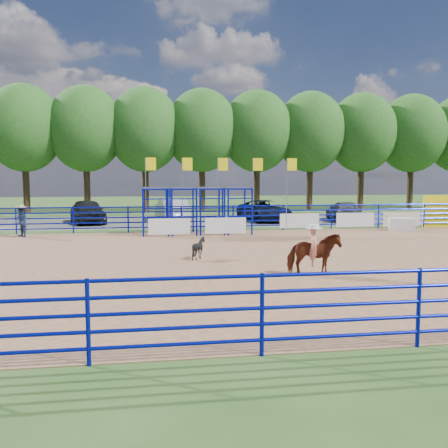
{
  "coord_description": "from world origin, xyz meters",
  "views": [
    {
      "loc": [
        -5.01,
        -18.44,
        3.21
      ],
      "look_at": [
        -1.95,
        1.0,
        1.3
      ],
      "focal_mm": 40.0,
      "sensor_mm": 36.0,
      "label": 1
    }
  ],
  "objects_px": {
    "car_b": "(171,210)",
    "car_d": "(344,211)",
    "announcer_table": "(402,224)",
    "horse_and_rider": "(314,251)",
    "calf": "(199,248)",
    "car_a": "(88,211)",
    "spectator_cowboy": "(21,221)",
    "car_c": "(264,211)"
  },
  "relations": [
    {
      "from": "car_b",
      "to": "car_d",
      "type": "distance_m",
      "value": 12.26
    },
    {
      "from": "announcer_table",
      "to": "horse_and_rider",
      "type": "distance_m",
      "value": 15.08
    },
    {
      "from": "announcer_table",
      "to": "calf",
      "type": "bearing_deg",
      "value": -147.79
    },
    {
      "from": "calf",
      "to": "car_a",
      "type": "distance_m",
      "value": 16.71
    },
    {
      "from": "spectator_cowboy",
      "to": "car_d",
      "type": "bearing_deg",
      "value": 17.69
    },
    {
      "from": "car_c",
      "to": "horse_and_rider",
      "type": "bearing_deg",
      "value": -109.83
    },
    {
      "from": "spectator_cowboy",
      "to": "car_a",
      "type": "distance_m",
      "value": 7.83
    },
    {
      "from": "horse_and_rider",
      "to": "calf",
      "type": "xyz_separation_m",
      "value": [
        -3.29,
        3.77,
        -0.37
      ]
    },
    {
      "from": "car_d",
      "to": "car_b",
      "type": "bearing_deg",
      "value": 1.91
    },
    {
      "from": "car_c",
      "to": "car_d",
      "type": "xyz_separation_m",
      "value": [
        5.67,
        -0.65,
        -0.06
      ]
    },
    {
      "from": "calf",
      "to": "car_b",
      "type": "xyz_separation_m",
      "value": [
        -0.2,
        16.35,
        0.39
      ]
    },
    {
      "from": "horse_and_rider",
      "to": "calf",
      "type": "distance_m",
      "value": 5.01
    },
    {
      "from": "car_a",
      "to": "calf",
      "type": "bearing_deg",
      "value": -85.13
    },
    {
      "from": "calf",
      "to": "car_d",
      "type": "bearing_deg",
      "value": -54.37
    },
    {
      "from": "car_a",
      "to": "car_b",
      "type": "relative_size",
      "value": 0.95
    },
    {
      "from": "announcer_table",
      "to": "car_d",
      "type": "xyz_separation_m",
      "value": [
        -0.75,
        6.73,
        0.29
      ]
    },
    {
      "from": "car_b",
      "to": "car_c",
      "type": "distance_m",
      "value": 6.55
    },
    {
      "from": "spectator_cowboy",
      "to": "car_a",
      "type": "height_order",
      "value": "spectator_cowboy"
    },
    {
      "from": "horse_and_rider",
      "to": "car_c",
      "type": "bearing_deg",
      "value": 81.11
    },
    {
      "from": "announcer_table",
      "to": "car_c",
      "type": "distance_m",
      "value": 9.79
    },
    {
      "from": "spectator_cowboy",
      "to": "car_d",
      "type": "distance_m",
      "value": 21.37
    },
    {
      "from": "announcer_table",
      "to": "car_b",
      "type": "distance_m",
      "value": 15.37
    },
    {
      "from": "spectator_cowboy",
      "to": "car_b",
      "type": "relative_size",
      "value": 0.33
    },
    {
      "from": "announcer_table",
      "to": "calf",
      "type": "xyz_separation_m",
      "value": [
        -12.71,
        -8.0,
        0.05
      ]
    },
    {
      "from": "car_a",
      "to": "announcer_table",
      "type": "bearing_deg",
      "value": -38.02
    },
    {
      "from": "spectator_cowboy",
      "to": "announcer_table",
      "type": "bearing_deg",
      "value": -0.66
    },
    {
      "from": "announcer_table",
      "to": "car_c",
      "type": "height_order",
      "value": "car_c"
    },
    {
      "from": "horse_and_rider",
      "to": "calf",
      "type": "bearing_deg",
      "value": 131.1
    },
    {
      "from": "car_a",
      "to": "car_d",
      "type": "bearing_deg",
      "value": -18.57
    },
    {
      "from": "spectator_cowboy",
      "to": "car_b",
      "type": "bearing_deg",
      "value": 44.65
    },
    {
      "from": "horse_and_rider",
      "to": "calf",
      "type": "relative_size",
      "value": 2.66
    },
    {
      "from": "car_a",
      "to": "car_c",
      "type": "xyz_separation_m",
      "value": [
        12.13,
        -0.27,
        -0.07
      ]
    },
    {
      "from": "calf",
      "to": "car_d",
      "type": "xyz_separation_m",
      "value": [
        11.95,
        14.74,
        0.24
      ]
    },
    {
      "from": "car_b",
      "to": "spectator_cowboy",
      "type": "bearing_deg",
      "value": 37.71
    },
    {
      "from": "announcer_table",
      "to": "car_c",
      "type": "bearing_deg",
      "value": 131.05
    },
    {
      "from": "spectator_cowboy",
      "to": "horse_and_rider",
      "type": "bearing_deg",
      "value": -45.79
    },
    {
      "from": "calf",
      "to": "car_d",
      "type": "relative_size",
      "value": 0.18
    },
    {
      "from": "announcer_table",
      "to": "car_c",
      "type": "xyz_separation_m",
      "value": [
        -6.43,
        7.38,
        0.35
      ]
    },
    {
      "from": "calf",
      "to": "car_a",
      "type": "xyz_separation_m",
      "value": [
        -5.85,
        15.65,
        0.37
      ]
    },
    {
      "from": "spectator_cowboy",
      "to": "car_d",
      "type": "relative_size",
      "value": 0.36
    },
    {
      "from": "spectator_cowboy",
      "to": "car_b",
      "type": "xyz_separation_m",
      "value": [
        8.2,
        8.11,
        -0.02
      ]
    },
    {
      "from": "car_b",
      "to": "car_c",
      "type": "relative_size",
      "value": 0.95
    }
  ]
}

